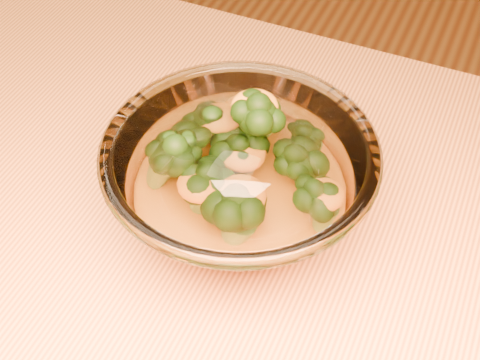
% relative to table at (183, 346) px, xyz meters
% --- Properties ---
extents(table, '(1.20, 0.80, 0.75)m').
position_rel_table_xyz_m(table, '(0.00, 0.00, 0.00)').
color(table, '#DD8B42').
rests_on(table, ground).
extents(glass_bowl, '(0.24, 0.24, 0.10)m').
position_rel_table_xyz_m(glass_bowl, '(0.02, 0.09, 0.15)').
color(glass_bowl, white).
rests_on(glass_bowl, table).
extents(cheese_sauce, '(0.14, 0.14, 0.04)m').
position_rel_table_xyz_m(cheese_sauce, '(0.02, 0.09, 0.13)').
color(cheese_sauce, orange).
rests_on(cheese_sauce, glass_bowl).
extents(broccoli_heap, '(0.17, 0.16, 0.09)m').
position_rel_table_xyz_m(broccoli_heap, '(0.01, 0.10, 0.17)').
color(broccoli_heap, black).
rests_on(broccoli_heap, cheese_sauce).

